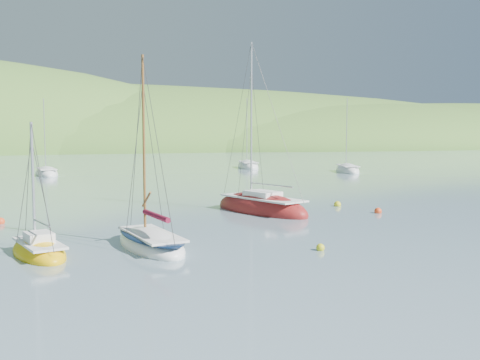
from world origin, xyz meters
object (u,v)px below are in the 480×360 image
object	(u,v)px
sailboat_yellow	(39,252)
sloop_red	(261,209)
daysailer_white	(151,243)
distant_sloop_b	(248,167)
distant_sloop_a	(47,174)
distant_sloop_d	(347,171)

from	to	relation	value
sailboat_yellow	sloop_red	bearing A→B (deg)	16.44
daysailer_white	distant_sloop_b	xyz separation A→B (m)	(22.75, 51.30, -0.02)
sloop_red	sailboat_yellow	world-z (taller)	sloop_red
daysailer_white	sailboat_yellow	bearing A→B (deg)	169.79
sloop_red	distant_sloop_a	xyz separation A→B (m)	(-14.08, 37.29, -0.05)
distant_sloop_a	sailboat_yellow	bearing A→B (deg)	-96.60
distant_sloop_d	daysailer_white	bearing A→B (deg)	-112.41
sailboat_yellow	distant_sloop_b	distance (m)	58.22
daysailer_white	distant_sloop_b	bearing A→B (deg)	55.56
sailboat_yellow	distant_sloop_a	size ratio (longest dim) A/B	0.60
daysailer_white	sloop_red	world-z (taller)	sloop_red
distant_sloop_a	sloop_red	bearing A→B (deg)	-76.80
daysailer_white	distant_sloop_b	world-z (taller)	distant_sloop_b
sailboat_yellow	distant_sloop_d	size ratio (longest dim) A/B	0.57
distant_sloop_d	distant_sloop_b	bearing A→B (deg)	146.19
sloop_red	distant_sloop_b	bearing A→B (deg)	50.73
sailboat_yellow	distant_sloop_b	size ratio (longest dim) A/B	0.54
distant_sloop_a	distant_sloop_b	distance (m)	28.70
distant_sloop_a	distant_sloop_d	world-z (taller)	distant_sloop_d
sloop_red	distant_sloop_b	world-z (taller)	sloop_red
daysailer_white	sloop_red	size ratio (longest dim) A/B	0.77
daysailer_white	distant_sloop_d	distance (m)	50.89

